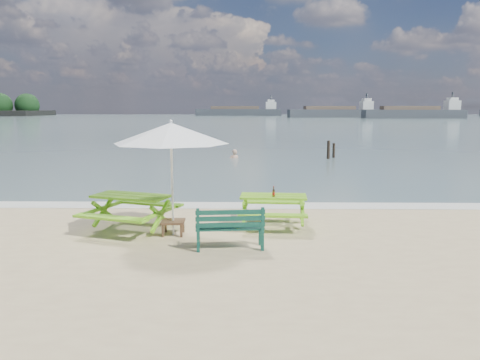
{
  "coord_description": "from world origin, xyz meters",
  "views": [
    {
      "loc": [
        0.57,
        -8.6,
        2.82
      ],
      "look_at": [
        0.37,
        3.0,
        1.0
      ],
      "focal_mm": 35.0,
      "sensor_mm": 36.0,
      "label": 1
    }
  ],
  "objects_px": {
    "side_table": "(173,227)",
    "patio_umbrella": "(171,133)",
    "picnic_table_right": "(273,211)",
    "park_bench": "(230,236)",
    "picnic_table_left": "(131,213)",
    "beer_bottle": "(274,193)",
    "swimmer": "(234,164)"
  },
  "relations": [
    {
      "from": "picnic_table_left",
      "to": "beer_bottle",
      "type": "height_order",
      "value": "beer_bottle"
    },
    {
      "from": "park_bench",
      "to": "beer_bottle",
      "type": "relative_size",
      "value": 5.67
    },
    {
      "from": "side_table",
      "to": "park_bench",
      "type": "bearing_deg",
      "value": -37.37
    },
    {
      "from": "swimmer",
      "to": "beer_bottle",
      "type": "bearing_deg",
      "value": -84.81
    },
    {
      "from": "park_bench",
      "to": "side_table",
      "type": "bearing_deg",
      "value": 142.63
    },
    {
      "from": "picnic_table_left",
      "to": "side_table",
      "type": "relative_size",
      "value": 4.61
    },
    {
      "from": "side_table",
      "to": "beer_bottle",
      "type": "distance_m",
      "value": 2.44
    },
    {
      "from": "park_bench",
      "to": "swimmer",
      "type": "relative_size",
      "value": 0.87
    },
    {
      "from": "side_table",
      "to": "swimmer",
      "type": "distance_m",
      "value": 15.82
    },
    {
      "from": "picnic_table_left",
      "to": "picnic_table_right",
      "type": "relative_size",
      "value": 1.29
    },
    {
      "from": "picnic_table_right",
      "to": "patio_umbrella",
      "type": "bearing_deg",
      "value": -160.0
    },
    {
      "from": "park_bench",
      "to": "patio_umbrella",
      "type": "xyz_separation_m",
      "value": [
        -1.3,
        0.99,
        2.0
      ]
    },
    {
      "from": "picnic_table_left",
      "to": "beer_bottle",
      "type": "bearing_deg",
      "value": 4.94
    },
    {
      "from": "picnic_table_left",
      "to": "patio_umbrella",
      "type": "distance_m",
      "value": 2.15
    },
    {
      "from": "beer_bottle",
      "to": "side_table",
      "type": "bearing_deg",
      "value": -163.97
    },
    {
      "from": "swimmer",
      "to": "picnic_table_left",
      "type": "bearing_deg",
      "value": -97.03
    },
    {
      "from": "side_table",
      "to": "patio_umbrella",
      "type": "distance_m",
      "value": 2.09
    },
    {
      "from": "picnic_table_left",
      "to": "side_table",
      "type": "height_order",
      "value": "picnic_table_left"
    },
    {
      "from": "beer_bottle",
      "to": "swimmer",
      "type": "xyz_separation_m",
      "value": [
        -1.38,
        15.14,
        -1.15
      ]
    },
    {
      "from": "park_bench",
      "to": "patio_umbrella",
      "type": "distance_m",
      "value": 2.58
    },
    {
      "from": "picnic_table_right",
      "to": "beer_bottle",
      "type": "distance_m",
      "value": 0.5
    },
    {
      "from": "picnic_table_left",
      "to": "swimmer",
      "type": "height_order",
      "value": "picnic_table_left"
    },
    {
      "from": "picnic_table_left",
      "to": "side_table",
      "type": "bearing_deg",
      "value": -19.81
    },
    {
      "from": "patio_umbrella",
      "to": "picnic_table_left",
      "type": "bearing_deg",
      "value": 160.19
    },
    {
      "from": "beer_bottle",
      "to": "swimmer",
      "type": "height_order",
      "value": "beer_bottle"
    },
    {
      "from": "park_bench",
      "to": "swimmer",
      "type": "height_order",
      "value": "park_bench"
    },
    {
      "from": "picnic_table_right",
      "to": "park_bench",
      "type": "height_order",
      "value": "park_bench"
    },
    {
      "from": "park_bench",
      "to": "beer_bottle",
      "type": "xyz_separation_m",
      "value": [
        0.96,
        1.64,
        0.57
      ]
    },
    {
      "from": "swimmer",
      "to": "park_bench",
      "type": "bearing_deg",
      "value": -88.58
    },
    {
      "from": "patio_umbrella",
      "to": "picnic_table_right",
      "type": "bearing_deg",
      "value": 20.0
    },
    {
      "from": "picnic_table_right",
      "to": "side_table",
      "type": "relative_size",
      "value": 3.56
    },
    {
      "from": "side_table",
      "to": "swimmer",
      "type": "relative_size",
      "value": 0.32
    }
  ]
}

